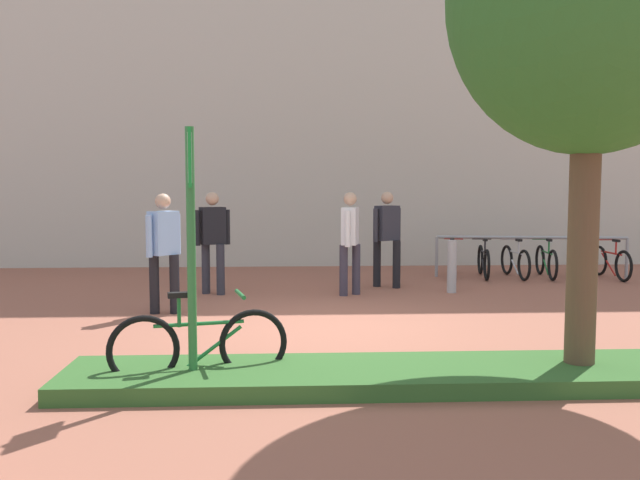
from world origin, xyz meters
name	(u,v)px	position (x,y,z in m)	size (l,w,h in m)	color
ground_plane	(329,328)	(0.00, 0.00, 0.00)	(60.00, 60.00, 0.00)	#9E5B47
building_facade	(310,47)	(0.00, 7.18, 5.00)	(28.00, 1.20, 10.00)	beige
planter_strip	(443,375)	(0.90, -2.42, 0.08)	(7.00, 1.10, 0.16)	#336028
parking_sign_post	(191,218)	(-1.40, -2.42, 1.55)	(0.08, 0.36, 2.36)	#2D7238
bike_at_sign	(200,345)	(-1.36, -2.25, 0.35)	(1.65, 0.52, 0.86)	black
bike_rack_cluster	(531,260)	(4.30, 4.51, 0.35)	(3.73, 1.91, 0.83)	#99999E
bollard_steel	(452,266)	(2.28, 2.77, 0.45)	(0.16, 0.16, 0.90)	#ADADB2
person_suited_dark	(213,236)	(-1.78, 2.79, 0.98)	(0.56, 0.39, 1.72)	#2D2D38
person_casual_tan	(350,237)	(0.51, 2.60, 0.98)	(0.36, 0.59, 1.72)	#383342
person_shirt_white	(164,245)	(-2.29, 1.12, 0.98)	(0.44, 0.50, 1.72)	black
person_suited_navy	(387,233)	(1.25, 3.41, 0.98)	(0.54, 0.41, 1.72)	black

